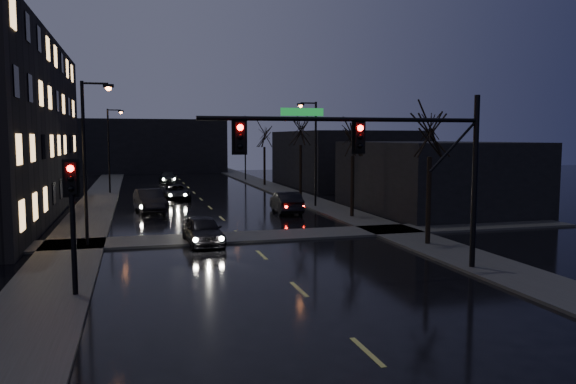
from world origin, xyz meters
TOP-DOWN VIEW (x-y plane):
  - sidewalk_left at (-8.50, 35.00)m, footprint 3.00×140.00m
  - sidewalk_right at (8.50, 35.00)m, footprint 3.00×140.00m
  - sidewalk_cross at (0.00, 18.50)m, footprint 40.00×3.00m
  - commercial_right_near at (15.50, 26.00)m, footprint 10.00×14.00m
  - commercial_right_far at (17.00, 48.00)m, footprint 12.00×18.00m
  - far_block at (-3.00, 78.00)m, footprint 22.00×10.00m
  - signal_mast at (3.85, 9.00)m, footprint 11.11×0.41m
  - signal_pole_left at (-7.50, 8.99)m, footprint 0.35×0.41m
  - tree_near at (8.40, 14.00)m, footprint 3.52×3.52m
  - tree_mid_a at (8.40, 24.00)m, footprint 3.30×3.30m
  - tree_mid_b at (8.40, 36.00)m, footprint 3.74×3.74m
  - tree_far at (8.40, 50.00)m, footprint 3.43×3.43m
  - streetlight_l_near at (-7.58, 18.00)m, footprint 1.53×0.28m
  - streetlight_l_far at (-7.58, 45.00)m, footprint 1.53×0.28m
  - streetlight_r_mid at (7.58, 30.00)m, footprint 1.53×0.28m
  - streetlight_r_far at (7.58, 58.00)m, footprint 1.53×0.28m
  - oncoming_car_a at (-2.27, 17.27)m, footprint 1.95×4.33m
  - oncoming_car_b at (-4.51, 30.68)m, footprint 2.36×5.12m
  - oncoming_car_c at (-2.14, 37.99)m, footprint 2.38×4.81m
  - oncoming_car_d at (-1.80, 55.99)m, footprint 1.93×4.59m
  - lead_car at (4.81, 27.50)m, footprint 1.90×4.72m

SIDE VIEW (x-z plane):
  - sidewalk_left at x=-8.50m, z-range 0.00..0.12m
  - sidewalk_right at x=8.50m, z-range 0.00..0.12m
  - sidewalk_cross at x=0.00m, z-range 0.00..0.12m
  - oncoming_car_c at x=-2.14m, z-range 0.00..1.31m
  - oncoming_car_d at x=-1.80m, z-range 0.00..1.32m
  - oncoming_car_a at x=-2.27m, z-range 0.00..1.44m
  - lead_car at x=4.81m, z-range 0.00..1.52m
  - oncoming_car_b at x=-4.51m, z-range 0.00..1.62m
  - commercial_right_near at x=15.50m, z-range 0.00..5.00m
  - commercial_right_far at x=17.00m, z-range 0.00..6.00m
  - signal_pole_left at x=-7.50m, z-range 0.75..5.27m
  - far_block at x=-3.00m, z-range 0.00..8.00m
  - streetlight_l_near at x=-7.58m, z-range 0.77..8.77m
  - streetlight_l_far at x=-7.58m, z-range 0.77..8.77m
  - streetlight_r_mid at x=7.58m, z-range 0.77..8.77m
  - streetlight_r_far at x=7.58m, z-range 0.77..8.77m
  - signal_mast at x=3.85m, z-range 1.37..8.37m
  - tree_mid_a at x=8.40m, z-range 2.04..9.61m
  - tree_far at x=8.40m, z-range 2.12..10.00m
  - tree_near at x=8.40m, z-range 2.18..10.26m
  - tree_mid_b at x=8.40m, z-range 2.32..10.90m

